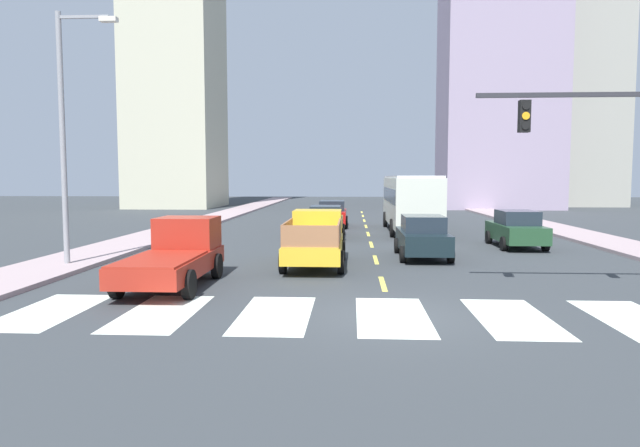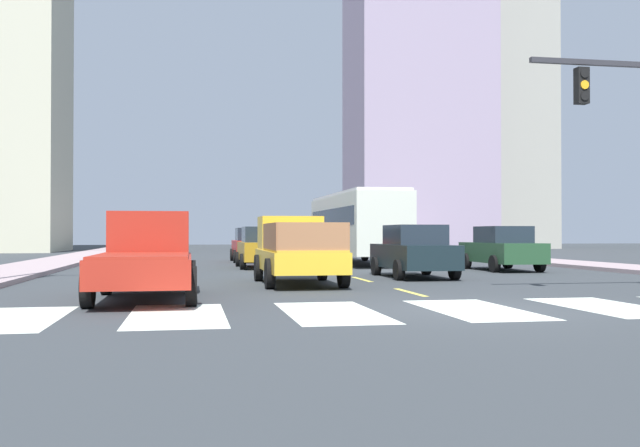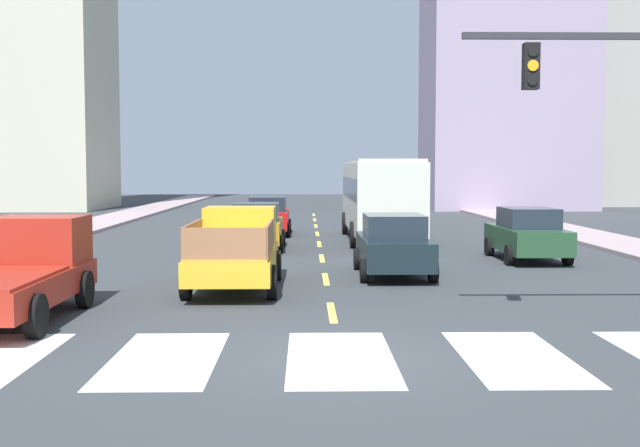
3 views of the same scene
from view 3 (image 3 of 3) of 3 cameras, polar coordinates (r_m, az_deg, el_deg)
ground_plane at (r=12.80m, az=1.46°, el=-9.54°), size 160.00×160.00×0.00m
sidewalk_right at (r=32.90m, az=20.61°, el=-1.38°), size 2.84×110.00×0.15m
sidewalk_left at (r=32.51m, az=-20.92°, el=-1.45°), size 2.84×110.00×0.15m
crosswalk_stripe_2 at (r=12.98m, az=-10.99°, el=-9.41°), size 1.67×3.80×0.01m
crosswalk_stripe_3 at (r=12.80m, az=1.46°, el=-9.53°), size 1.67×3.80×0.01m
crosswalk_stripe_4 at (r=13.21m, az=13.68°, el=-9.21°), size 1.67×3.80×0.01m
lane_dash_0 at (r=16.72m, az=0.85°, el=-6.34°), size 0.16×2.40×0.01m
lane_dash_1 at (r=21.65m, az=0.41°, el=-3.97°), size 0.16×2.40×0.01m
lane_dash_2 at (r=26.61m, az=0.13°, el=-2.49°), size 0.16×2.40×0.01m
lane_dash_3 at (r=31.58m, az=-0.06°, el=-1.47°), size 0.16×2.40×0.01m
lane_dash_4 at (r=36.56m, az=-0.20°, el=-0.73°), size 0.16×2.40×0.01m
lane_dash_5 at (r=41.55m, az=-0.30°, el=-0.17°), size 0.16×2.40×0.01m
lane_dash_6 at (r=46.54m, az=-0.38°, el=0.27°), size 0.16×2.40×0.01m
lane_dash_7 at (r=51.53m, az=-0.45°, el=0.63°), size 0.16×2.40×0.01m
pickup_stakebed at (r=20.26m, az=-5.98°, el=-1.88°), size 2.18×5.20×1.96m
pickup_dark at (r=17.13m, az=-20.56°, el=-3.23°), size 2.18×5.20×1.96m
city_bus at (r=32.95m, az=4.24°, el=2.14°), size 2.72×10.80×3.32m
sedan_far at (r=26.77m, az=14.54°, el=-0.74°), size 2.02×4.40×1.72m
sedan_near_right at (r=29.56m, az=-4.53°, el=-0.19°), size 2.02×4.40×1.72m
sedan_near_left at (r=22.28m, az=5.25°, el=-1.55°), size 2.02×4.40×1.72m
sedan_mid at (r=36.03m, az=-3.72°, el=0.56°), size 2.02×4.40×1.72m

